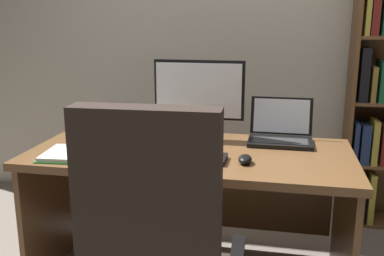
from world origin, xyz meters
name	(u,v)px	position (x,y,z in m)	size (l,w,h in m)	color
wall_back	(244,30)	(0.00, 1.88, 1.30)	(4.82, 0.12, 2.61)	beige
desk	(193,180)	(-0.16, 0.82, 0.53)	(1.65, 0.77, 0.72)	brown
monitor	(199,99)	(-0.17, 1.00, 0.95)	(0.51, 0.16, 0.44)	black
laptop	(281,133)	(0.29, 1.01, 0.77)	(0.34, 0.29, 0.23)	black
keyboard	(183,157)	(-0.17, 0.59, 0.74)	(0.42, 0.15, 0.02)	black
computer_mouse	(245,159)	(0.13, 0.59, 0.74)	(0.06, 0.10, 0.04)	black
reading_stand_with_book	(125,120)	(-0.63, 1.05, 0.79)	(0.33, 0.24, 0.14)	black
open_binder	(93,155)	(-0.61, 0.54, 0.73)	(0.51, 0.31, 0.02)	green
notepad	(151,144)	(-0.39, 0.80, 0.73)	(0.15, 0.21, 0.01)	silver
pen	(155,143)	(-0.37, 0.80, 0.74)	(0.01, 0.01, 0.14)	maroon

